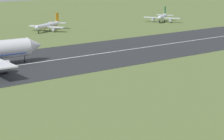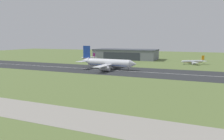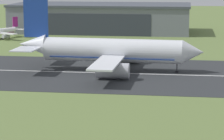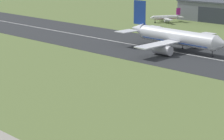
# 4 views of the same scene
# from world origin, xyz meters

# --- Properties ---
(ground_plane) EXTENTS (676.25, 676.25, 0.00)m
(ground_plane) POSITION_xyz_m (0.00, 60.96, 0.00)
(ground_plane) COLOR olive
(runway_strip) EXTENTS (436.25, 46.14, 0.06)m
(runway_strip) POSITION_xyz_m (0.00, 121.91, 0.03)
(runway_strip) COLOR #2B2D30
(runway_strip) RESTS_ON ground_plane
(runway_centreline) EXTENTS (392.63, 0.70, 0.01)m
(runway_centreline) POSITION_xyz_m (0.00, 121.91, 0.07)
(runway_centreline) COLOR silver
(runway_centreline) RESTS_ON runway_strip
(airplane_parked_centre) EXTENTS (23.56, 19.79, 8.41)m
(airplane_parked_centre) POSITION_xyz_m (47.83, 187.22, 2.78)
(airplane_parked_centre) COLOR silver
(airplane_parked_centre) RESTS_ON ground_plane
(airplane_parked_east) EXTENTS (18.37, 19.66, 8.84)m
(airplane_parked_east) POSITION_xyz_m (121.27, 180.17, 3.05)
(airplane_parked_east) COLOR silver
(airplane_parked_east) RESTS_ON ground_plane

